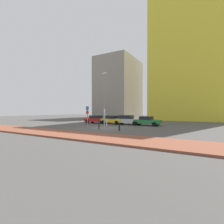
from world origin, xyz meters
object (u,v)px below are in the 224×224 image
parked_car_silver (128,120)px  traffic_bollard_near (99,125)px  parked_car_red (96,119)px  parking_sign_post (87,113)px  street_lamp (104,95)px  parked_car_yellow (112,120)px  parked_car_green (147,121)px  parking_meter (100,121)px  traffic_bollard_far (107,123)px  traffic_bollard_mid (119,127)px

parked_car_silver → traffic_bollard_near: (-0.41, -7.77, -0.27)m
parked_car_red → parking_sign_post: parking_sign_post is taller
parked_car_red → street_lamp: 8.51m
parking_sign_post → street_lamp: street_lamp is taller
parked_car_yellow → parking_sign_post: size_ratio=1.36×
parked_car_yellow → parked_car_green: 6.08m
parked_car_red → parking_sign_post: size_ratio=1.43×
parking_meter → traffic_bollard_far: 1.19m
parked_car_green → traffic_bollard_far: (-4.84, -3.81, -0.23)m
traffic_bollard_near → traffic_bollard_far: traffic_bollard_near is taller
traffic_bollard_far → parked_car_green: bearing=38.2°
traffic_bollard_mid → traffic_bollard_far: traffic_bollard_far is taller
parked_car_red → traffic_bollard_near: 9.78m
parked_car_silver → parked_car_green: parked_car_silver is taller
parked_car_yellow → parked_car_red: bearing=178.4°
parked_car_silver → traffic_bollard_far: (-1.64, -3.87, -0.30)m
parking_sign_post → traffic_bollard_mid: bearing=-24.1°
parking_sign_post → traffic_bollard_near: bearing=-36.2°
parked_car_red → parking_sign_post: 5.08m
parked_car_yellow → traffic_bollard_mid: parked_car_yellow is taller
parked_car_green → parking_sign_post: 9.18m
parked_car_silver → parked_car_green: size_ratio=0.94×
street_lamp → traffic_bollard_near: bearing=-75.1°
parked_car_silver → traffic_bollard_near: size_ratio=3.82×
traffic_bollard_mid → traffic_bollard_far: size_ratio=0.93×
traffic_bollard_near → traffic_bollard_far: (-1.23, 3.90, -0.03)m
traffic_bollard_mid → parked_car_silver: bearing=107.6°
parked_car_red → parking_meter: size_ratio=3.31×
traffic_bollard_near → parked_car_yellow: bearing=107.9°
traffic_bollard_far → parked_car_yellow: bearing=108.3°
parked_car_silver → parking_meter: bearing=-115.8°
traffic_bollard_mid → parking_meter: bearing=147.4°
parking_meter → parked_car_silver: bearing=64.2°
parked_car_green → street_lamp: 7.81m
parking_sign_post → traffic_bollard_near: size_ratio=2.78×
parked_car_yellow → traffic_bollard_mid: 9.46m
parking_meter → parking_sign_post: bearing=176.8°
parked_car_silver → street_lamp: street_lamp is taller
parked_car_green → traffic_bollard_mid: 7.84m
parked_car_red → street_lamp: bearing=-46.1°
parked_car_red → traffic_bollard_near: size_ratio=3.97×
parked_car_yellow → parked_car_green: (6.08, 0.03, -0.01)m
street_lamp → parked_car_red: bearing=133.9°
parked_car_green → traffic_bollard_far: 6.16m
parked_car_green → parked_car_red: bearing=179.6°
traffic_bollard_near → traffic_bollard_mid: size_ratio=1.13×
parked_car_silver → parking_meter: (-2.31, -4.79, 0.03)m
parked_car_green → parking_sign_post: bearing=-149.6°
parked_car_red → parked_car_yellow: (3.44, -0.10, 0.01)m
traffic_bollard_far → parking_sign_post: bearing=-165.4°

